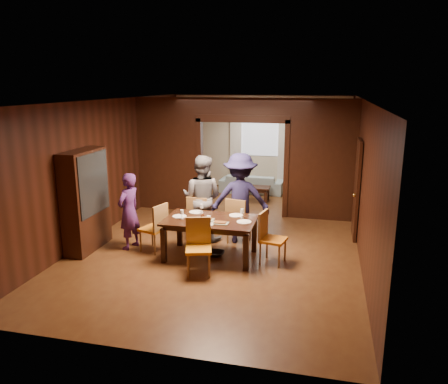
% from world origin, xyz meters
% --- Properties ---
extents(floor, '(9.00, 9.00, 0.00)m').
position_xyz_m(floor, '(0.00, 0.00, 0.00)').
color(floor, '#532C17').
rests_on(floor, ground).
extents(ceiling, '(5.50, 9.00, 0.02)m').
position_xyz_m(ceiling, '(0.00, 0.00, 2.90)').
color(ceiling, silver).
rests_on(ceiling, room_walls).
extents(room_walls, '(5.52, 9.01, 2.90)m').
position_xyz_m(room_walls, '(0.00, 1.89, 1.51)').
color(room_walls, black).
rests_on(room_walls, floor).
extents(person_purple, '(0.50, 0.64, 1.54)m').
position_xyz_m(person_purple, '(-1.72, -1.28, 0.77)').
color(person_purple, '#482160').
rests_on(person_purple, floor).
extents(person_grey, '(0.93, 0.76, 1.81)m').
position_xyz_m(person_grey, '(-0.46, -0.43, 0.90)').
color(person_grey, slate).
rests_on(person_grey, floor).
extents(person_navy, '(1.32, 0.91, 1.87)m').
position_xyz_m(person_navy, '(0.35, -0.40, 0.94)').
color(person_navy, '#1D1B43').
rests_on(person_navy, floor).
extents(sofa, '(1.92, 0.80, 0.56)m').
position_xyz_m(sofa, '(-0.13, 3.85, 0.28)').
color(sofa, '#97B8C6').
rests_on(sofa, floor).
extents(serving_bowl, '(0.35, 0.35, 0.09)m').
position_xyz_m(serving_bowl, '(0.05, -1.30, 0.80)').
color(serving_bowl, black).
rests_on(serving_bowl, dining_table).
extents(dining_table, '(1.71, 1.06, 0.76)m').
position_xyz_m(dining_table, '(-0.03, -1.37, 0.38)').
color(dining_table, black).
rests_on(dining_table, floor).
extents(coffee_table, '(0.80, 0.50, 0.40)m').
position_xyz_m(coffee_table, '(0.14, 2.93, 0.20)').
color(coffee_table, black).
rests_on(coffee_table, floor).
extents(chair_left, '(0.55, 0.55, 0.97)m').
position_xyz_m(chair_left, '(-1.21, -1.31, 0.48)').
color(chair_left, orange).
rests_on(chair_left, floor).
extents(chair_right, '(0.52, 0.52, 0.97)m').
position_xyz_m(chair_right, '(1.17, -1.38, 0.48)').
color(chair_right, '#C96A12').
rests_on(chair_right, floor).
extents(chair_far_l, '(0.46, 0.46, 0.97)m').
position_xyz_m(chair_far_l, '(-0.49, -0.48, 0.48)').
color(chair_far_l, red).
rests_on(chair_far_l, floor).
extents(chair_far_r, '(0.52, 0.52, 0.97)m').
position_xyz_m(chair_far_r, '(0.34, -0.46, 0.48)').
color(chair_far_r, red).
rests_on(chair_far_r, floor).
extents(chair_near, '(0.55, 0.55, 0.97)m').
position_xyz_m(chair_near, '(-0.03, -2.15, 0.48)').
color(chair_near, orange).
rests_on(chair_near, floor).
extents(hutch, '(0.40, 1.20, 2.00)m').
position_xyz_m(hutch, '(-2.53, -1.50, 1.00)').
color(hutch, black).
rests_on(hutch, floor).
extents(door_right, '(0.06, 0.90, 2.10)m').
position_xyz_m(door_right, '(2.70, 0.50, 1.05)').
color(door_right, black).
rests_on(door_right, floor).
extents(window_far, '(1.20, 0.03, 1.30)m').
position_xyz_m(window_far, '(0.00, 4.44, 1.70)').
color(window_far, silver).
rests_on(window_far, back_wall).
extents(curtain_left, '(0.35, 0.06, 2.40)m').
position_xyz_m(curtain_left, '(-0.75, 4.40, 1.25)').
color(curtain_left, white).
rests_on(curtain_left, back_wall).
extents(curtain_right, '(0.35, 0.06, 2.40)m').
position_xyz_m(curtain_right, '(0.75, 4.40, 1.25)').
color(curtain_right, white).
rests_on(curtain_right, back_wall).
extents(plate_left, '(0.27, 0.27, 0.01)m').
position_xyz_m(plate_left, '(-0.64, -1.36, 0.77)').
color(plate_left, white).
rests_on(plate_left, dining_table).
extents(plate_far_l, '(0.27, 0.27, 0.01)m').
position_xyz_m(plate_far_l, '(-0.42, -1.01, 0.77)').
color(plate_far_l, white).
rests_on(plate_far_l, dining_table).
extents(plate_far_r, '(0.27, 0.27, 0.01)m').
position_xyz_m(plate_far_r, '(0.40, -1.04, 0.77)').
color(plate_far_r, white).
rests_on(plate_far_r, dining_table).
extents(plate_right, '(0.27, 0.27, 0.01)m').
position_xyz_m(plate_right, '(0.62, -1.40, 0.77)').
color(plate_right, white).
rests_on(plate_right, dining_table).
extents(plate_near, '(0.27, 0.27, 0.01)m').
position_xyz_m(plate_near, '(-0.01, -1.70, 0.77)').
color(plate_near, silver).
rests_on(plate_near, dining_table).
extents(platter_a, '(0.30, 0.20, 0.04)m').
position_xyz_m(platter_a, '(-0.09, -1.45, 0.78)').
color(platter_a, gray).
rests_on(platter_a, dining_table).
extents(platter_b, '(0.30, 0.20, 0.04)m').
position_xyz_m(platter_b, '(0.22, -1.59, 0.78)').
color(platter_b, gray).
rests_on(platter_b, dining_table).
extents(wineglass_left, '(0.08, 0.08, 0.18)m').
position_xyz_m(wineglass_left, '(-0.55, -1.49, 0.85)').
color(wineglass_left, silver).
rests_on(wineglass_left, dining_table).
extents(wineglass_far, '(0.08, 0.08, 0.18)m').
position_xyz_m(wineglass_far, '(-0.30, -1.02, 0.85)').
color(wineglass_far, white).
rests_on(wineglass_far, dining_table).
extents(wineglass_right, '(0.08, 0.08, 0.18)m').
position_xyz_m(wineglass_right, '(0.54, -1.17, 0.85)').
color(wineglass_right, silver).
rests_on(wineglass_right, dining_table).
extents(tumbler, '(0.07, 0.07, 0.14)m').
position_xyz_m(tumbler, '(0.01, -1.62, 0.83)').
color(tumbler, silver).
rests_on(tumbler, dining_table).
extents(condiment_jar, '(0.08, 0.08, 0.11)m').
position_xyz_m(condiment_jar, '(-0.16, -1.43, 0.82)').
color(condiment_jar, '#452010').
rests_on(condiment_jar, dining_table).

